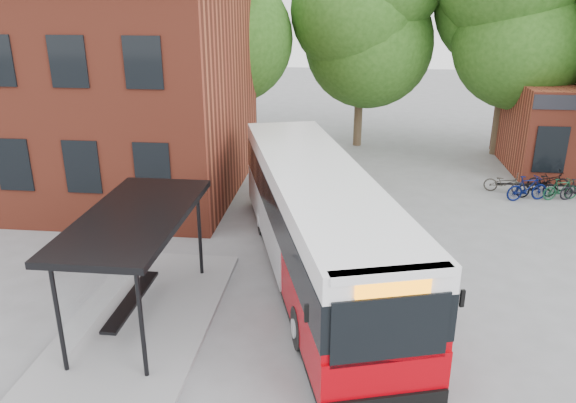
# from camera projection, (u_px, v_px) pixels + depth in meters

# --- Properties ---
(ground) EXTENTS (100.00, 100.00, 0.00)m
(ground) POSITION_uv_depth(u_px,v_px,m) (323.00, 308.00, 14.82)
(ground) COLOR slate
(station_building) EXTENTS (18.40, 10.40, 8.50)m
(station_building) POSITION_uv_depth(u_px,v_px,m) (20.00, 85.00, 23.03)
(station_building) COLOR maroon
(station_building) RESTS_ON ground
(bus_shelter) EXTENTS (3.60, 7.00, 2.90)m
(bus_shelter) POSITION_uv_depth(u_px,v_px,m) (140.00, 267.00, 13.84)
(bus_shelter) COLOR black
(bus_shelter) RESTS_ON ground
(bike_rail) EXTENTS (5.20, 0.10, 0.38)m
(bike_rail) POSITION_uv_depth(u_px,v_px,m) (560.00, 189.00, 23.12)
(bike_rail) COLOR black
(bike_rail) RESTS_ON ground
(tree_0) EXTENTS (7.92, 7.92, 11.00)m
(tree_0) POSITION_uv_depth(u_px,v_px,m) (223.00, 41.00, 28.40)
(tree_0) COLOR #214A13
(tree_0) RESTS_ON ground
(tree_1) EXTENTS (7.92, 7.92, 10.40)m
(tree_1) POSITION_uv_depth(u_px,v_px,m) (361.00, 46.00, 28.72)
(tree_1) COLOR #214A13
(tree_1) RESTS_ON ground
(tree_2) EXTENTS (7.92, 7.92, 11.00)m
(tree_2) POSITION_uv_depth(u_px,v_px,m) (508.00, 43.00, 26.97)
(tree_2) COLOR #214A13
(tree_2) RESTS_ON ground
(city_bus) EXTENTS (6.05, 12.80, 3.19)m
(city_bus) POSITION_uv_depth(u_px,v_px,m) (316.00, 223.00, 16.13)
(city_bus) COLOR #A10008
(city_bus) RESTS_ON ground
(bicycle_0) EXTENTS (1.75, 1.09, 0.87)m
(bicycle_0) POSITION_uv_depth(u_px,v_px,m) (505.00, 183.00, 23.12)
(bicycle_0) COLOR #33302B
(bicycle_0) RESTS_ON ground
(bicycle_1) EXTENTS (1.80, 0.93, 1.04)m
(bicycle_1) POSITION_uv_depth(u_px,v_px,m) (527.00, 188.00, 22.24)
(bicycle_1) COLOR #060F3E
(bicycle_1) RESTS_ON ground
(bicycle_2) EXTENTS (1.77, 0.92, 0.88)m
(bicycle_2) POSITION_uv_depth(u_px,v_px,m) (536.00, 187.00, 22.62)
(bicycle_2) COLOR black
(bicycle_2) RESTS_ON ground
(bicycle_3) EXTENTS (1.55, 0.77, 0.90)m
(bicycle_3) POSITION_uv_depth(u_px,v_px,m) (561.00, 189.00, 22.34)
(bicycle_3) COLOR #133D26
(bicycle_3) RESTS_ON ground
(bicycle_4) EXTENTS (1.68, 0.63, 0.88)m
(bicycle_4) POSITION_uv_depth(u_px,v_px,m) (548.00, 181.00, 23.39)
(bicycle_4) COLOR black
(bicycle_4) RESTS_ON ground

